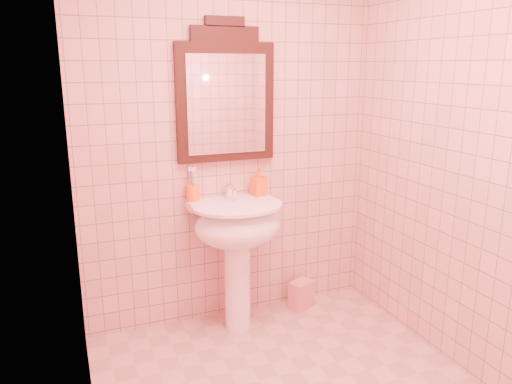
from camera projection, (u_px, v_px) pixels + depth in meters
name	position (u px, v px, depth m)	size (l,w,h in m)	color
back_wall	(230.00, 138.00, 3.27)	(2.00, 0.02, 2.50)	#DCA299
pedestal_sink	(238.00, 234.00, 3.20)	(0.58, 0.58, 0.86)	white
faucet	(230.00, 190.00, 3.25)	(0.04, 0.16, 0.11)	white
mirror	(226.00, 96.00, 3.16)	(0.64, 0.06, 0.90)	black
toothbrush_cup	(193.00, 192.00, 3.21)	(0.09, 0.09, 0.20)	#FF6115
soap_dispenser	(258.00, 182.00, 3.33)	(0.09, 0.09, 0.19)	#F15314
towel	(301.00, 294.00, 3.61)	(0.17, 0.11, 0.20)	#ECAD8B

